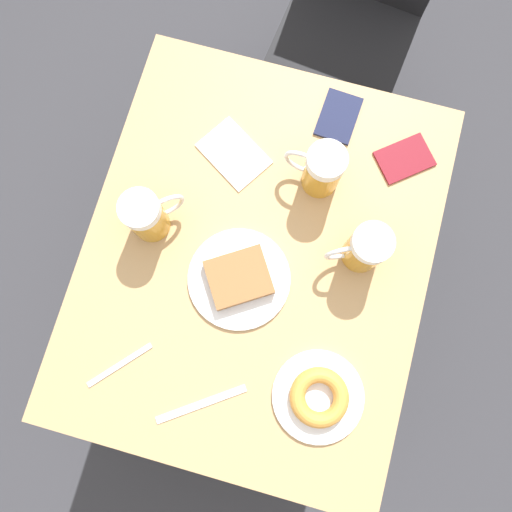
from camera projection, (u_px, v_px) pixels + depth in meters
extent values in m
plane|color=#333338|center=(256.00, 293.00, 1.87)|extent=(8.00, 8.00, 0.00)
cube|color=tan|center=(256.00, 259.00, 1.16)|extent=(0.79, 0.96, 0.03)
cylinder|color=black|center=(100.00, 393.00, 1.46)|extent=(0.04, 0.04, 0.71)
cylinder|color=black|center=(334.00, 461.00, 1.42)|extent=(0.04, 0.04, 0.71)
cylinder|color=black|center=(187.00, 121.00, 1.61)|extent=(0.04, 0.04, 0.71)
cylinder|color=black|center=(400.00, 177.00, 1.58)|extent=(0.04, 0.04, 0.71)
cube|color=black|center=(342.00, 43.00, 1.55)|extent=(0.44, 0.44, 0.02)
cylinder|color=black|center=(267.00, 107.00, 1.76)|extent=(0.03, 0.03, 0.45)
cylinder|color=black|center=(360.00, 143.00, 1.74)|extent=(0.03, 0.03, 0.45)
cylinder|color=black|center=(303.00, 25.00, 1.82)|extent=(0.03, 0.03, 0.45)
cylinder|color=black|center=(393.00, 58.00, 1.80)|extent=(0.03, 0.03, 0.45)
cylinder|color=silver|center=(239.00, 279.00, 1.13)|extent=(0.23, 0.23, 0.01)
cube|color=brown|center=(239.00, 278.00, 1.11)|extent=(0.17, 0.17, 0.03)
cylinder|color=silver|center=(318.00, 396.00, 1.08)|extent=(0.20, 0.20, 0.01)
torus|color=#D18938|center=(319.00, 397.00, 1.06)|extent=(0.13, 0.13, 0.03)
cylinder|color=#C68C23|center=(365.00, 250.00, 1.09)|extent=(0.09, 0.09, 0.12)
cylinder|color=white|center=(373.00, 243.00, 1.01)|extent=(0.09, 0.09, 0.03)
torus|color=silver|center=(345.00, 252.00, 1.07)|extent=(0.09, 0.05, 0.09)
cylinder|color=#C68C23|center=(147.00, 218.00, 1.10)|extent=(0.09, 0.09, 0.12)
cylinder|color=white|center=(139.00, 209.00, 1.03)|extent=(0.09, 0.09, 0.03)
torus|color=silver|center=(165.00, 207.00, 1.09)|extent=(0.07, 0.07, 0.09)
cylinder|color=#C68C23|center=(322.00, 172.00, 1.12)|extent=(0.09, 0.09, 0.12)
cylinder|color=white|center=(327.00, 160.00, 1.05)|extent=(0.09, 0.09, 0.03)
torus|color=silver|center=(303.00, 162.00, 1.11)|extent=(0.09, 0.02, 0.09)
cube|color=white|center=(234.00, 154.00, 1.19)|extent=(0.19, 0.18, 0.00)
cube|color=silver|center=(120.00, 365.00, 1.10)|extent=(0.12, 0.13, 0.00)
cube|color=silver|center=(201.00, 404.00, 1.08)|extent=(0.18, 0.13, 0.00)
cube|color=#141938|center=(339.00, 116.00, 1.20)|extent=(0.10, 0.13, 0.01)
cube|color=maroon|center=(405.00, 159.00, 1.18)|extent=(0.15, 0.15, 0.01)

